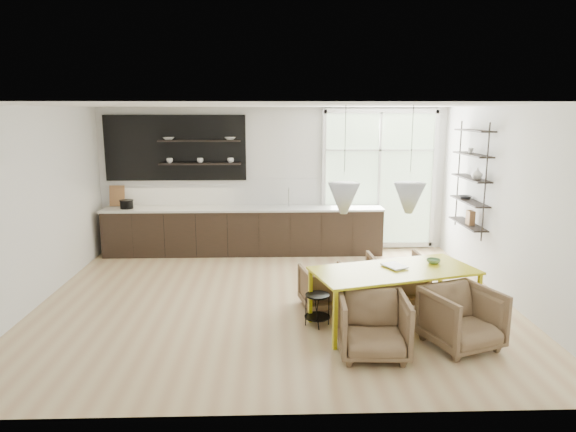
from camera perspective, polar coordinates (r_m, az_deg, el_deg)
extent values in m
cube|color=#D1B886|center=(7.90, -1.48, -9.37)|extent=(7.00, 6.00, 0.01)
cube|color=silver|center=(10.47, -1.62, 4.06)|extent=(7.00, 0.02, 2.90)
cube|color=silver|center=(8.27, -26.58, 0.81)|extent=(0.02, 6.00, 2.90)
cube|color=silver|center=(8.29, 23.43, 1.11)|extent=(0.02, 6.00, 2.90)
cube|color=white|center=(7.38, -1.60, 12.19)|extent=(7.00, 6.00, 0.01)
cube|color=#B2D1A5|center=(10.67, 10.04, 4.02)|extent=(2.20, 0.02, 2.70)
cube|color=silver|center=(10.64, 10.07, 4.00)|extent=(2.30, 0.08, 2.80)
cone|color=silver|center=(7.05, 6.23, 1.95)|extent=(0.44, 0.44, 0.42)
cone|color=silver|center=(7.23, 13.31, 1.95)|extent=(0.44, 0.44, 0.42)
cylinder|color=black|center=(6.96, 6.37, 8.50)|extent=(0.01, 0.01, 0.89)
cylinder|color=black|center=(7.14, 13.62, 8.33)|extent=(0.01, 0.01, 0.89)
cube|color=black|center=(10.34, -4.91, -1.72)|extent=(5.50, 0.65, 0.90)
cube|color=beige|center=(10.24, -4.95, 0.84)|extent=(5.54, 0.69, 0.04)
cube|color=silver|center=(10.51, -4.89, 2.67)|extent=(5.50, 0.02, 0.55)
cube|color=black|center=(10.54, -12.39, 7.40)|extent=(2.80, 0.06, 1.30)
cube|color=black|center=(10.31, -9.81, 8.24)|extent=(1.60, 0.28, 0.03)
cube|color=black|center=(10.35, -9.72, 5.76)|extent=(1.60, 0.28, 0.03)
cube|color=olive|center=(10.87, -18.46, 2.14)|extent=(0.30, 0.10, 0.42)
cylinder|color=silver|center=(10.29, 0.07, 2.07)|extent=(0.02, 0.02, 0.40)
imported|color=white|center=(10.41, -13.12, 8.37)|extent=(0.22, 0.22, 0.05)
imported|color=white|center=(10.25, -6.45, 8.55)|extent=(0.22, 0.22, 0.05)
imported|color=white|center=(10.44, -13.01, 6.03)|extent=(0.12, 0.12, 0.10)
imported|color=white|center=(10.34, -9.73, 6.11)|extent=(0.12, 0.12, 0.10)
imported|color=white|center=(10.28, -6.40, 6.17)|extent=(0.12, 0.12, 0.10)
cylinder|color=black|center=(10.56, -17.50, 1.21)|extent=(0.25, 0.25, 0.15)
cube|color=black|center=(8.74, 21.08, 3.44)|extent=(0.02, 0.02, 1.90)
cube|color=black|center=(9.85, 18.41, 4.46)|extent=(0.02, 0.02, 1.90)
cube|color=black|center=(9.42, 19.34, -0.84)|extent=(0.26, 1.20, 0.02)
cube|color=black|center=(9.35, 19.50, 1.55)|extent=(0.26, 1.20, 0.02)
cube|color=black|center=(9.29, 19.67, 3.98)|extent=(0.26, 1.20, 0.02)
cube|color=black|center=(9.25, 19.83, 6.43)|extent=(0.26, 1.20, 0.03)
cube|color=black|center=(9.23, 20.01, 8.91)|extent=(0.26, 1.20, 0.03)
imported|color=white|center=(9.05, 20.28, 4.44)|extent=(0.18, 0.18, 0.19)
imported|color=#333338|center=(9.53, 19.09, 2.00)|extent=(0.22, 0.22, 0.05)
imported|color=white|center=(9.34, 19.64, 6.85)|extent=(0.10, 0.10, 0.09)
cube|color=olive|center=(9.31, 19.61, -0.18)|extent=(0.10, 0.18, 0.24)
cube|color=gold|center=(6.93, 11.73, -5.97)|extent=(2.31, 1.50, 0.03)
cube|color=gold|center=(6.27, 5.26, -11.45)|extent=(0.06, 0.06, 0.75)
cube|color=gold|center=(7.01, 2.49, -8.86)|extent=(0.06, 0.06, 0.75)
cube|color=gold|center=(7.26, 20.40, -8.88)|extent=(0.06, 0.06, 0.75)
cube|color=gold|center=(7.91, 16.56, -6.94)|extent=(0.06, 0.06, 0.75)
imported|color=#7F6146|center=(7.56, 4.10, -7.86)|extent=(0.78, 0.79, 0.62)
imported|color=#7F6146|center=(7.89, 12.00, -6.81)|extent=(0.83, 0.85, 0.73)
imported|color=#7F6146|center=(6.20, 9.44, -11.92)|extent=(0.82, 0.84, 0.73)
imported|color=#7F6146|center=(6.66, 18.74, -10.69)|extent=(1.02, 1.04, 0.74)
cylinder|color=black|center=(6.89, 3.30, -8.77)|extent=(0.32, 0.32, 0.02)
cylinder|color=black|center=(7.00, 3.27, -11.10)|extent=(0.35, 0.35, 0.02)
cylinder|color=black|center=(6.97, 4.55, -10.44)|extent=(0.01, 0.01, 0.43)
cylinder|color=black|center=(7.11, 3.32, -9.95)|extent=(0.01, 0.01, 0.43)
cylinder|color=black|center=(6.97, 2.00, -10.38)|extent=(0.01, 0.01, 0.43)
cylinder|color=black|center=(6.83, 3.23, -10.89)|extent=(0.01, 0.01, 0.43)
imported|color=white|center=(6.94, 11.00, -5.64)|extent=(0.35, 0.39, 0.03)
imported|color=#608957|center=(7.32, 15.85, -4.86)|extent=(0.23, 0.23, 0.06)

